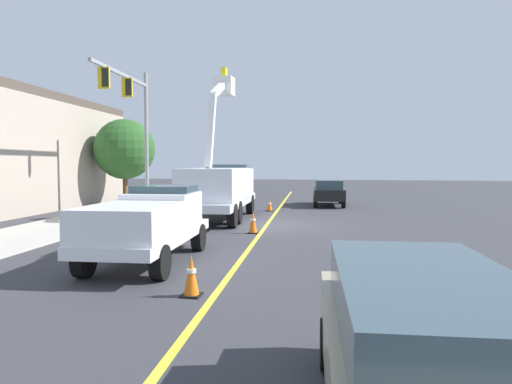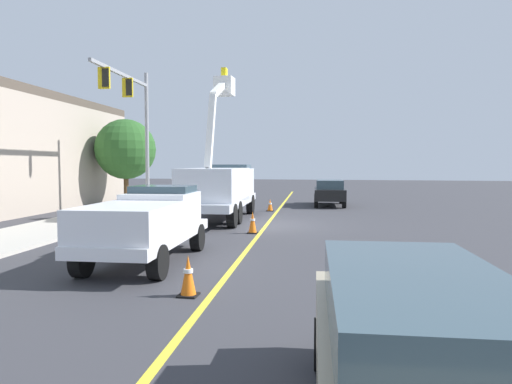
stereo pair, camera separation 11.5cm
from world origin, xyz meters
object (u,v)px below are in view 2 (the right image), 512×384
(trailing_sedan, at_px, (418,348))
(traffic_cone_leading, at_px, (188,276))
(utility_bucket_truck, at_px, (220,186))
(service_pickup_truck, at_px, (146,222))
(traffic_signal_mast, at_px, (134,112))
(traffic_cone_mid_rear, at_px, (270,205))
(traffic_cone_mid_front, at_px, (253,222))
(passing_minivan, at_px, (329,191))

(trailing_sedan, xyz_separation_m, traffic_cone_leading, (4.42, 3.86, -0.55))
(utility_bucket_truck, xyz_separation_m, traffic_cone_leading, (-12.88, -2.89, -1.20))
(service_pickup_truck, distance_m, traffic_cone_leading, 3.69)
(traffic_signal_mast, bearing_deg, utility_bucket_truck, -106.82)
(traffic_cone_mid_rear, bearing_deg, trailing_sedan, -167.02)
(traffic_cone_mid_rear, height_order, traffic_signal_mast, traffic_signal_mast)
(traffic_cone_leading, distance_m, traffic_signal_mast, 17.38)
(trailing_sedan, bearing_deg, utility_bucket_truck, 21.32)
(utility_bucket_truck, bearing_deg, traffic_cone_leading, -167.33)
(trailing_sedan, xyz_separation_m, traffic_cone_mid_front, (13.09, 4.28, -0.54))
(service_pickup_truck, bearing_deg, utility_bucket_truck, 3.89)
(service_pickup_truck, bearing_deg, traffic_cone_leading, -142.34)
(traffic_cone_leading, bearing_deg, service_pickup_truck, 37.66)
(service_pickup_truck, xyz_separation_m, traffic_cone_mid_front, (5.81, -1.80, -0.69))
(service_pickup_truck, xyz_separation_m, traffic_signal_mast, (11.60, 5.95, 4.41))
(traffic_cone_leading, bearing_deg, traffic_cone_mid_rear, 3.76)
(utility_bucket_truck, bearing_deg, trailing_sedan, -158.68)
(passing_minivan, bearing_deg, utility_bucket_truck, 150.00)
(passing_minivan, relative_size, traffic_cone_mid_rear, 7.01)
(traffic_cone_mid_rear, bearing_deg, passing_minivan, -36.91)
(service_pickup_truck, distance_m, traffic_cone_mid_rear, 14.42)
(trailing_sedan, relative_size, traffic_cone_leading, 5.77)
(trailing_sedan, relative_size, traffic_cone_mid_front, 5.65)
(traffic_cone_mid_front, distance_m, traffic_signal_mast, 10.93)
(service_pickup_truck, distance_m, traffic_cone_mid_front, 6.12)
(utility_bucket_truck, relative_size, traffic_cone_mid_rear, 11.90)
(traffic_cone_leading, bearing_deg, traffic_signal_mast, 29.42)
(service_pickup_truck, relative_size, trailing_sedan, 1.17)
(traffic_cone_leading, height_order, traffic_cone_mid_front, traffic_cone_mid_front)
(utility_bucket_truck, relative_size, traffic_cone_mid_front, 9.60)
(traffic_signal_mast, bearing_deg, traffic_cone_mid_front, -126.80)
(passing_minivan, distance_m, traffic_signal_mast, 13.24)
(passing_minivan, bearing_deg, service_pickup_truck, 167.01)
(traffic_cone_leading, height_order, traffic_signal_mast, traffic_signal_mast)
(trailing_sedan, bearing_deg, passing_minivan, 3.91)
(passing_minivan, height_order, traffic_cone_leading, passing_minivan)
(trailing_sedan, distance_m, traffic_cone_leading, 5.89)
(passing_minivan, height_order, traffic_cone_mid_rear, passing_minivan)
(utility_bucket_truck, bearing_deg, passing_minivan, -30.00)
(traffic_cone_mid_front, bearing_deg, passing_minivan, -11.05)
(utility_bucket_truck, xyz_separation_m, service_pickup_truck, (-10.01, -0.68, -0.50))
(passing_minivan, height_order, traffic_signal_mast, traffic_signal_mast)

